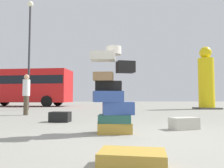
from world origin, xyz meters
name	(u,v)px	position (x,y,z in m)	size (l,w,h in m)	color
ground_plane	(131,136)	(0.00, 0.00, 0.00)	(80.00, 80.00, 0.00)	gray
suitcase_tower	(113,99)	(-0.32, 0.37, 0.70)	(0.92, 0.65, 1.80)	#B28C33
suitcase_cream_foreground_near	(184,123)	(1.35, 0.86, 0.13)	(0.62, 0.35, 0.27)	beige
suitcase_black_upright_blue	(60,117)	(-1.78, 2.57, 0.15)	(0.59, 0.40, 0.30)	black
suitcase_tan_left_side	(132,159)	(-0.25, -1.85, 0.09)	(0.68, 0.43, 0.17)	#B28C33
person_bearded_onlooker	(26,91)	(-3.70, 5.32, 1.02)	(0.30, 0.30, 1.72)	brown
yellow_dummy_statue	(206,81)	(6.35, 9.83, 1.82)	(1.39, 1.39, 4.09)	yellow
parked_bus	(24,85)	(-7.28, 15.62, 1.83)	(8.42, 3.88, 3.15)	red
lamp_post	(30,39)	(-4.91, 9.34, 4.32)	(0.36, 0.36, 6.70)	#333338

